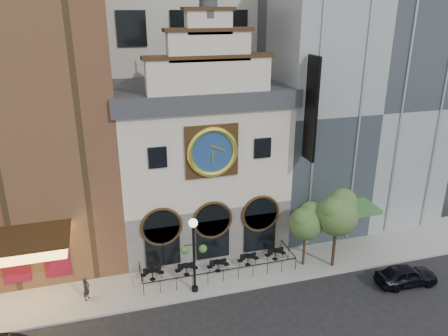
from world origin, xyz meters
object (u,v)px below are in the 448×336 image
at_px(tree_right, 338,212).
at_px(lamppost, 194,247).
at_px(bistro_3, 248,259).
at_px(bistro_2, 218,265).
at_px(bistro_4, 275,254).
at_px(car_right, 406,275).
at_px(pedestrian, 86,289).
at_px(tree_left, 306,221).
at_px(bistro_1, 187,269).
at_px(bistro_0, 152,274).

bearing_deg(tree_right, lamppost, -178.97).
bearing_deg(bistro_3, lamppost, -156.35).
bearing_deg(bistro_2, bistro_4, 3.78).
relative_size(bistro_3, tree_right, 0.28).
distance_m(car_right, pedestrian, 20.92).
relative_size(bistro_3, tree_left, 0.33).
height_order(bistro_1, bistro_3, same).
xyz_separation_m(car_right, pedestrian, (-20.52, 4.08, 0.23)).
bearing_deg(car_right, lamppost, 81.12).
relative_size(car_right, tree_right, 0.72).
distance_m(bistro_1, tree_left, 8.93).
height_order(bistro_1, pedestrian, pedestrian).
height_order(pedestrian, tree_left, tree_left).
distance_m(tree_left, tree_right, 2.21).
xyz_separation_m(pedestrian, tree_left, (14.92, -0.13, 2.68)).
height_order(bistro_2, lamppost, lamppost).
distance_m(bistro_1, tree_right, 11.09).
bearing_deg(tree_left, pedestrian, 179.49).
bearing_deg(tree_left, car_right, -35.23).
bearing_deg(bistro_2, bistro_3, 3.95).
xyz_separation_m(bistro_1, lamppost, (0.16, -1.90, 2.77)).
height_order(car_right, lamppost, lamppost).
xyz_separation_m(bistro_3, pedestrian, (-11.04, -0.86, 0.32)).
bearing_deg(tree_right, bistro_4, 153.42).
relative_size(bistro_4, car_right, 0.38).
xyz_separation_m(bistro_4, tree_right, (3.68, -1.84, 3.73)).
relative_size(car_right, pedestrian, 2.63).
bearing_deg(tree_right, bistro_2, 169.17).
height_order(bistro_2, tree_right, tree_right).
bearing_deg(pedestrian, bistro_4, -55.07).
relative_size(bistro_3, lamppost, 0.30).
relative_size(pedestrian, tree_left, 0.33).
distance_m(bistro_4, pedestrian, 13.24).
bearing_deg(bistro_1, car_right, -19.56).
height_order(bistro_3, tree_left, tree_left).
bearing_deg(bistro_2, car_right, -22.18).
xyz_separation_m(bistro_3, lamppost, (-4.31, -1.89, 2.77)).
height_order(tree_left, tree_right, tree_right).
relative_size(bistro_0, bistro_4, 1.00).
xyz_separation_m(bistro_0, tree_right, (12.63, -1.83, 3.73)).
height_order(bistro_4, car_right, car_right).
bearing_deg(tree_right, pedestrian, 177.12).
distance_m(bistro_2, car_right, 12.67).
distance_m(bistro_2, tree_left, 6.88).
bearing_deg(bistro_0, tree_left, -5.94).
bearing_deg(car_right, bistro_4, 58.87).
bearing_deg(pedestrian, bistro_1, -51.83).
distance_m(bistro_3, lamppost, 5.46).
bearing_deg(lamppost, car_right, -4.10).
relative_size(bistro_0, tree_left, 0.33).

